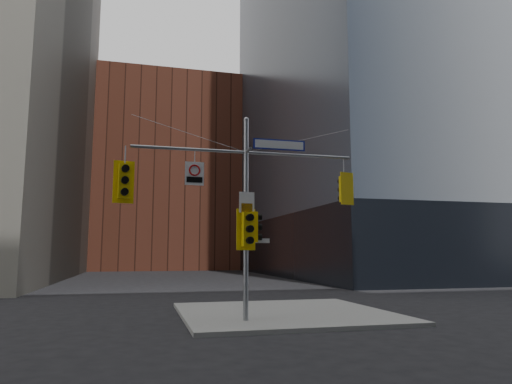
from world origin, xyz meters
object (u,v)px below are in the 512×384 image
traffic_light_pole_front (248,229)px  street_sign_blade (279,145)px  traffic_light_west_arm (124,181)px  traffic_light_pole_side (255,227)px  regulatory_sign_arm (195,173)px  signal_assembly (246,196)px  traffic_light_east_arm (344,189)px

traffic_light_pole_front → street_sign_blade: street_sign_blade is taller
street_sign_blade → traffic_light_pole_front: bearing=-167.4°
traffic_light_west_arm → traffic_light_pole_front: bearing=-12.0°
traffic_light_pole_side → regulatory_sign_arm: bearing=93.8°
signal_assembly → traffic_light_east_arm: signal_assembly is taller
traffic_light_west_arm → traffic_light_pole_front: size_ratio=1.00×
street_sign_blade → regulatory_sign_arm: street_sign_blade is taller
street_sign_blade → regulatory_sign_arm: bearing=-179.2°
traffic_light_west_arm → street_sign_blade: bearing=-8.2°
signal_assembly → traffic_light_east_arm: bearing=0.0°
traffic_light_east_arm → regulatory_sign_arm: 5.62m
signal_assembly → traffic_light_east_arm: 3.79m
signal_assembly → traffic_light_pole_front: 1.20m
traffic_light_east_arm → traffic_light_west_arm: bearing=-14.0°
street_sign_blade → traffic_light_east_arm: bearing=0.3°
traffic_light_pole_side → traffic_light_pole_front: bearing=132.8°
signal_assembly → traffic_light_east_arm: (3.77, 0.00, 0.38)m
signal_assembly → traffic_light_pole_front: (-0.00, -0.27, -1.17)m
traffic_light_east_arm → traffic_light_pole_front: traffic_light_east_arm is taller
regulatory_sign_arm → traffic_light_pole_front: bearing=-9.2°
traffic_light_east_arm → traffic_light_pole_side: bearing=-14.0°
traffic_light_pole_side → traffic_light_west_arm: bearing=93.0°
traffic_light_west_arm → traffic_light_pole_side: traffic_light_west_arm is taller
traffic_light_east_arm → traffic_light_pole_front: bearing=-9.8°
signal_assembly → traffic_light_pole_side: signal_assembly is taller
street_sign_blade → regulatory_sign_arm: 3.29m
traffic_light_west_arm → regulatory_sign_arm: regulatory_sign_arm is taller
signal_assembly → traffic_light_west_arm: signal_assembly is taller
traffic_light_west_arm → regulatory_sign_arm: (2.32, -0.03, 0.38)m
traffic_light_east_arm → regulatory_sign_arm: bearing=-13.7°
traffic_light_east_arm → traffic_light_pole_side: traffic_light_east_arm is taller
signal_assembly → traffic_light_pole_side: (0.32, 0.00, -1.08)m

